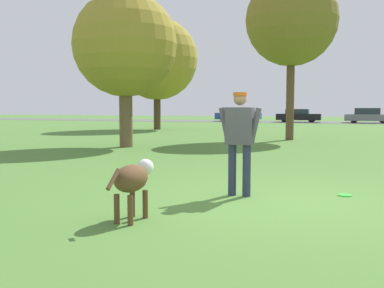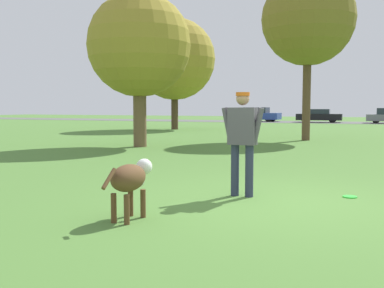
{
  "view_description": "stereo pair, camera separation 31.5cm",
  "coord_description": "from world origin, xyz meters",
  "px_view_note": "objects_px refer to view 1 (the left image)",
  "views": [
    {
      "loc": [
        1.13,
        -6.74,
        1.42
      ],
      "look_at": [
        -1.0,
        -0.79,
        0.9
      ],
      "focal_mm": 42.0,
      "sensor_mm": 36.0,
      "label": 1
    },
    {
      "loc": [
        1.43,
        -6.62,
        1.42
      ],
      "look_at": [
        -1.0,
        -0.79,
        0.9
      ],
      "focal_mm": 42.0,
      "sensor_mm": 36.0,
      "label": 2
    }
  ],
  "objects_px": {
    "dog": "(133,179)",
    "parked_car_blue": "(238,115)",
    "tree_far_left": "(157,59)",
    "tree_near_left": "(125,45)",
    "parked_car_black": "(298,116)",
    "frisbee": "(345,195)",
    "tree_mid_center": "(292,20)",
    "person": "(240,135)",
    "parked_car_grey": "(368,116)"
  },
  "relations": [
    {
      "from": "frisbee",
      "to": "tree_mid_center",
      "type": "relative_size",
      "value": 0.03
    },
    {
      "from": "tree_near_left",
      "to": "parked_car_black",
      "type": "xyz_separation_m",
      "value": [
        2.81,
        28.37,
        -2.97
      ]
    },
    {
      "from": "dog",
      "to": "parked_car_blue",
      "type": "bearing_deg",
      "value": 13.96
    },
    {
      "from": "tree_far_left",
      "to": "parked_car_grey",
      "type": "relative_size",
      "value": 1.72
    },
    {
      "from": "person",
      "to": "parked_car_blue",
      "type": "bearing_deg",
      "value": 105.86
    },
    {
      "from": "frisbee",
      "to": "parked_car_black",
      "type": "relative_size",
      "value": 0.05
    },
    {
      "from": "tree_far_left",
      "to": "person",
      "type": "bearing_deg",
      "value": -62.34
    },
    {
      "from": "tree_mid_center",
      "to": "parked_car_black",
      "type": "bearing_deg",
      "value": 95.52
    },
    {
      "from": "dog",
      "to": "parked_car_blue",
      "type": "height_order",
      "value": "parked_car_blue"
    },
    {
      "from": "tree_far_left",
      "to": "tree_near_left",
      "type": "bearing_deg",
      "value": -70.93
    },
    {
      "from": "dog",
      "to": "tree_far_left",
      "type": "bearing_deg",
      "value": 25.38
    },
    {
      "from": "frisbee",
      "to": "parked_car_blue",
      "type": "distance_m",
      "value": 37.11
    },
    {
      "from": "person",
      "to": "parked_car_blue",
      "type": "height_order",
      "value": "person"
    },
    {
      "from": "parked_car_grey",
      "to": "parked_car_black",
      "type": "bearing_deg",
      "value": 178.48
    },
    {
      "from": "tree_near_left",
      "to": "parked_car_grey",
      "type": "xyz_separation_m",
      "value": [
        8.83,
        28.3,
        -2.94
      ]
    },
    {
      "from": "dog",
      "to": "tree_near_left",
      "type": "xyz_separation_m",
      "value": [
        -5.02,
        9.22,
        3.07
      ]
    },
    {
      "from": "frisbee",
      "to": "tree_near_left",
      "type": "distance_m",
      "value": 10.67
    },
    {
      "from": "tree_far_left",
      "to": "parked_car_grey",
      "type": "xyz_separation_m",
      "value": [
        12.89,
        16.54,
        -3.76
      ]
    },
    {
      "from": "parked_car_black",
      "to": "person",
      "type": "bearing_deg",
      "value": -87.02
    },
    {
      "from": "person",
      "to": "tree_near_left",
      "type": "relative_size",
      "value": 0.3
    },
    {
      "from": "tree_mid_center",
      "to": "tree_far_left",
      "type": "bearing_deg",
      "value": 145.09
    },
    {
      "from": "tree_mid_center",
      "to": "tree_near_left",
      "type": "xyz_separation_m",
      "value": [
        -5.03,
        -5.42,
        -1.49
      ]
    },
    {
      "from": "frisbee",
      "to": "tree_far_left",
      "type": "xyz_separation_m",
      "value": [
        -11.57,
        18.45,
        4.4
      ]
    },
    {
      "from": "person",
      "to": "parked_car_blue",
      "type": "distance_m",
      "value": 37.23
    },
    {
      "from": "tree_far_left",
      "to": "parked_car_grey",
      "type": "height_order",
      "value": "tree_far_left"
    },
    {
      "from": "frisbee",
      "to": "parked_car_blue",
      "type": "bearing_deg",
      "value": 106.57
    },
    {
      "from": "person",
      "to": "parked_car_black",
      "type": "bearing_deg",
      "value": 96.88
    },
    {
      "from": "tree_far_left",
      "to": "tree_near_left",
      "type": "xyz_separation_m",
      "value": [
        4.07,
        -11.76,
        -0.82
      ]
    },
    {
      "from": "tree_mid_center",
      "to": "person",
      "type": "bearing_deg",
      "value": -86.04
    },
    {
      "from": "parked_car_grey",
      "to": "person",
      "type": "bearing_deg",
      "value": -95.59
    },
    {
      "from": "frisbee",
      "to": "parked_car_black",
      "type": "height_order",
      "value": "parked_car_black"
    },
    {
      "from": "tree_far_left",
      "to": "parked_car_black",
      "type": "xyz_separation_m",
      "value": [
        6.87,
        16.61,
        -3.79
      ]
    },
    {
      "from": "tree_far_left",
      "to": "tree_near_left",
      "type": "height_order",
      "value": "tree_far_left"
    },
    {
      "from": "tree_mid_center",
      "to": "parked_car_grey",
      "type": "bearing_deg",
      "value": 80.57
    },
    {
      "from": "dog",
      "to": "parked_car_grey",
      "type": "relative_size",
      "value": 0.26
    },
    {
      "from": "dog",
      "to": "frisbee",
      "type": "distance_m",
      "value": 3.58
    },
    {
      "from": "dog",
      "to": "parked_car_black",
      "type": "xyz_separation_m",
      "value": [
        -2.21,
        37.59,
        0.1
      ]
    },
    {
      "from": "tree_far_left",
      "to": "parked_car_blue",
      "type": "bearing_deg",
      "value": 86.68
    },
    {
      "from": "tree_near_left",
      "to": "parked_car_black",
      "type": "height_order",
      "value": "tree_near_left"
    },
    {
      "from": "dog",
      "to": "tree_far_left",
      "type": "relative_size",
      "value": 0.15
    },
    {
      "from": "tree_near_left",
      "to": "parked_car_grey",
      "type": "relative_size",
      "value": 1.34
    },
    {
      "from": "dog",
      "to": "tree_near_left",
      "type": "bearing_deg",
      "value": 30.53
    },
    {
      "from": "tree_near_left",
      "to": "parked_car_blue",
      "type": "relative_size",
      "value": 1.25
    },
    {
      "from": "parked_car_blue",
      "to": "parked_car_grey",
      "type": "xyz_separation_m",
      "value": [
        11.9,
        -0.57,
        -0.03
      ]
    },
    {
      "from": "dog",
      "to": "parked_car_blue",
      "type": "relative_size",
      "value": 0.24
    },
    {
      "from": "frisbee",
      "to": "person",
      "type": "bearing_deg",
      "value": -160.34
    },
    {
      "from": "frisbee",
      "to": "parked_car_blue",
      "type": "relative_size",
      "value": 0.05
    },
    {
      "from": "frisbee",
      "to": "parked_car_black",
      "type": "distance_m",
      "value": 35.38
    },
    {
      "from": "frisbee",
      "to": "tree_near_left",
      "type": "xyz_separation_m",
      "value": [
        -7.5,
        6.69,
        3.57
      ]
    },
    {
      "from": "frisbee",
      "to": "tree_mid_center",
      "type": "height_order",
      "value": "tree_mid_center"
    }
  ]
}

